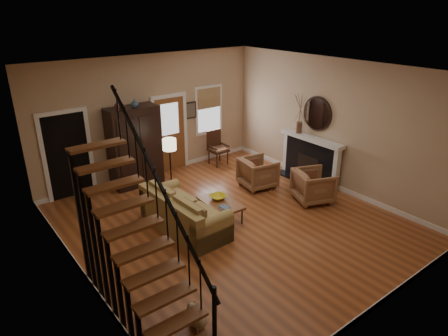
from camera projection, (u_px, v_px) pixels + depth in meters
room at (171, 141)px, 9.28m from camera, size 7.00×7.33×3.30m
staircase at (137, 222)px, 5.67m from camera, size 0.94×2.80×3.20m
fireplace at (311, 155)px, 10.65m from camera, size 0.33×1.95×2.30m
armoire at (135, 147)px, 10.31m from camera, size 1.30×0.60×2.10m
vase_a at (119, 105)px, 9.59m from camera, size 0.24×0.24×0.25m
vase_b at (134, 103)px, 9.83m from camera, size 0.20×0.20×0.21m
sofa at (184, 212)px, 8.44m from camera, size 1.01×2.19×0.80m
coffee_table at (220, 210)px, 8.91m from camera, size 0.68×1.11×0.41m
bowl at (218, 197)px, 8.95m from camera, size 0.37×0.37×0.09m
books at (224, 207)px, 8.53m from camera, size 0.20×0.27×0.05m
armchair_left at (313, 186)px, 9.64m from camera, size 1.12×1.10×0.79m
armchair_right at (258, 173)px, 10.40m from camera, size 0.99×0.97×0.78m
floor_lamp at (171, 167)px, 9.87m from camera, size 0.39×0.39×1.46m
side_chair at (218, 148)px, 11.81m from camera, size 0.54×0.54×1.02m
dog at (198, 319)px, 5.89m from camera, size 0.33×0.47×0.32m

